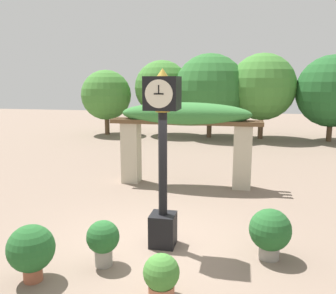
{
  "coord_description": "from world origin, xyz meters",
  "views": [
    {
      "loc": [
        1.61,
        -6.43,
        3.22
      ],
      "look_at": [
        0.21,
        0.49,
        1.89
      ],
      "focal_mm": 38.0,
      "sensor_mm": 36.0,
      "label": 1
    }
  ],
  "objects_px": {
    "pedestal_clock": "(163,150)",
    "potted_plant_far_left": "(103,240)",
    "potted_plant_near_right": "(31,250)",
    "potted_plant_near_left": "(270,231)",
    "potted_plant_far_right": "(161,275)"
  },
  "relations": [
    {
      "from": "potted_plant_near_right",
      "to": "potted_plant_far_left",
      "type": "bearing_deg",
      "value": 35.99
    },
    {
      "from": "potted_plant_near_left",
      "to": "potted_plant_near_right",
      "type": "relative_size",
      "value": 0.99
    },
    {
      "from": "pedestal_clock",
      "to": "potted_plant_near_right",
      "type": "relative_size",
      "value": 3.63
    },
    {
      "from": "potted_plant_far_right",
      "to": "pedestal_clock",
      "type": "bearing_deg",
      "value": 101.43
    },
    {
      "from": "potted_plant_near_left",
      "to": "pedestal_clock",
      "type": "bearing_deg",
      "value": 176.28
    },
    {
      "from": "pedestal_clock",
      "to": "potted_plant_far_right",
      "type": "height_order",
      "value": "pedestal_clock"
    },
    {
      "from": "potted_plant_far_left",
      "to": "pedestal_clock",
      "type": "bearing_deg",
      "value": 48.53
    },
    {
      "from": "potted_plant_far_right",
      "to": "potted_plant_near_right",
      "type": "bearing_deg",
      "value": 178.82
    },
    {
      "from": "potted_plant_near_left",
      "to": "potted_plant_far_right",
      "type": "relative_size",
      "value": 1.35
    },
    {
      "from": "potted_plant_near_left",
      "to": "potted_plant_near_right",
      "type": "distance_m",
      "value": 4.12
    },
    {
      "from": "potted_plant_near_left",
      "to": "potted_plant_far_right",
      "type": "bearing_deg",
      "value": -136.7
    },
    {
      "from": "pedestal_clock",
      "to": "potted_plant_far_left",
      "type": "bearing_deg",
      "value": -131.47
    },
    {
      "from": "pedestal_clock",
      "to": "potted_plant_far_left",
      "type": "xyz_separation_m",
      "value": [
        -0.86,
        -0.97,
        -1.43
      ]
    },
    {
      "from": "pedestal_clock",
      "to": "potted_plant_far_right",
      "type": "bearing_deg",
      "value": -78.57
    },
    {
      "from": "potted_plant_far_left",
      "to": "potted_plant_far_right",
      "type": "bearing_deg",
      "value": -31.35
    }
  ]
}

